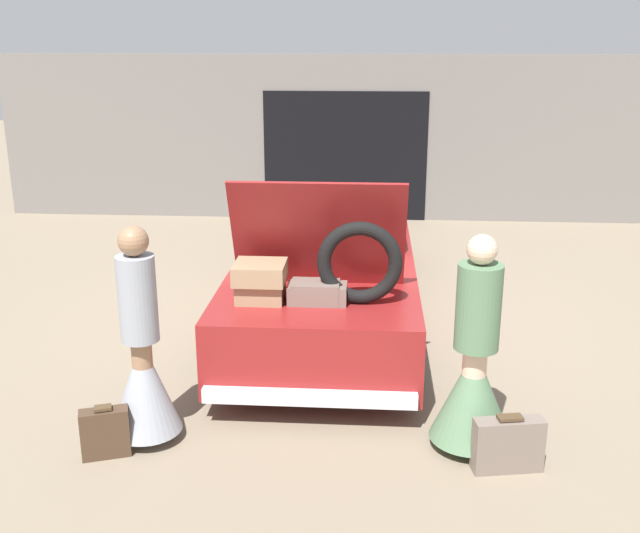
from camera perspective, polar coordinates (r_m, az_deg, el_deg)
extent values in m
plane|color=#7F705B|center=(8.73, 0.68, -3.50)|extent=(40.00, 40.00, 0.00)
cube|color=slate|center=(13.03, 1.95, 9.72)|extent=(12.00, 0.12, 2.80)
cube|color=black|center=(13.00, 1.92, 8.37)|extent=(2.80, 0.02, 2.20)
cube|color=maroon|center=(8.56, 0.69, -0.25)|extent=(1.84, 5.34, 0.68)
cube|color=#1E2328|center=(8.73, 0.82, 3.74)|extent=(1.62, 1.71, 0.39)
cylinder|color=black|center=(10.27, -3.51, 1.75)|extent=(0.18, 0.72, 0.72)
cylinder|color=black|center=(10.19, 6.01, 1.57)|extent=(0.18, 0.72, 0.72)
cylinder|color=black|center=(7.22, -6.85, -5.11)|extent=(0.18, 0.72, 0.72)
cylinder|color=black|center=(7.11, 6.81, -5.47)|extent=(0.18, 0.72, 0.72)
cube|color=silver|center=(6.14, -0.82, -9.95)|extent=(1.75, 0.10, 0.12)
cube|color=maroon|center=(6.71, -0.13, 2.42)|extent=(1.56, 0.47, 1.04)
cube|color=#9E8460|center=(6.54, -4.56, -1.90)|extent=(0.41, 0.33, 0.18)
cube|color=#75665B|center=(6.49, -0.19, -2.06)|extent=(0.51, 0.27, 0.17)
cube|color=#9E8460|center=(6.49, -4.60, -0.45)|extent=(0.44, 0.42, 0.17)
cube|color=#75665B|center=(6.49, -0.36, -1.97)|extent=(0.42, 0.28, 0.19)
torus|color=black|center=(6.39, 3.04, 0.26)|extent=(0.73, 0.12, 0.73)
cylinder|color=#997051|center=(6.10, -13.23, -9.15)|extent=(0.16, 0.16, 0.85)
cone|color=#9399A3|center=(6.08, -13.25, -8.79)|extent=(0.56, 0.56, 0.76)
cylinder|color=#9399A3|center=(5.80, -13.73, -2.40)|extent=(0.29, 0.29, 0.67)
sphere|color=#997051|center=(5.67, -14.05, 1.90)|extent=(0.23, 0.23, 0.23)
cylinder|color=beige|center=(5.95, 11.53, -9.79)|extent=(0.19, 0.19, 0.83)
cone|color=#567A56|center=(5.93, 11.55, -9.43)|extent=(0.64, 0.64, 0.75)
cylinder|color=#567A56|center=(5.66, 11.98, -3.04)|extent=(0.34, 0.34, 0.66)
sphere|color=beige|center=(5.53, 12.26, 1.27)|extent=(0.23, 0.23, 0.23)
cube|color=#473323|center=(6.04, -16.05, -12.10)|extent=(0.39, 0.25, 0.39)
cube|color=#4C3823|center=(5.95, -16.22, -10.30)|extent=(0.15, 0.12, 0.02)
cube|color=#75665B|center=(5.81, 14.12, -13.05)|extent=(0.53, 0.24, 0.41)
cube|color=#4C3823|center=(5.71, 14.29, -11.09)|extent=(0.19, 0.12, 0.02)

